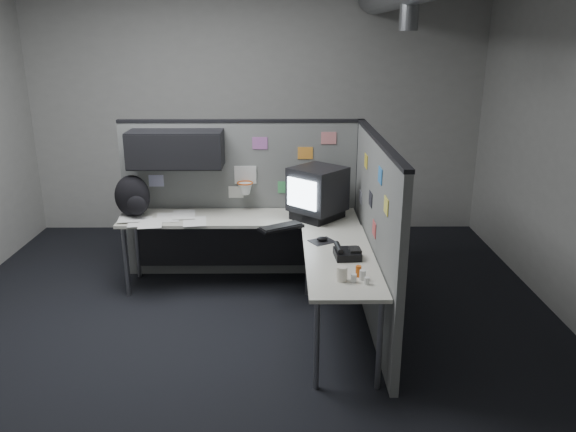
{
  "coord_description": "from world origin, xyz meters",
  "views": [
    {
      "loc": [
        0.33,
        -4.23,
        2.4
      ],
      "look_at": [
        0.37,
        0.35,
        0.94
      ],
      "focal_mm": 35.0,
      "sensor_mm": 36.0,
      "label": 1
    }
  ],
  "objects_px": {
    "keyboard": "(281,227)",
    "desk": "(264,238)",
    "monitor": "(317,192)",
    "phone": "(347,253)",
    "backpack": "(133,197)"
  },
  "relations": [
    {
      "from": "keyboard",
      "to": "desk",
      "type": "bearing_deg",
      "value": 163.55
    },
    {
      "from": "desk",
      "to": "monitor",
      "type": "distance_m",
      "value": 0.67
    },
    {
      "from": "keyboard",
      "to": "phone",
      "type": "relative_size",
      "value": 1.86
    },
    {
      "from": "backpack",
      "to": "phone",
      "type": "bearing_deg",
      "value": -38.11
    },
    {
      "from": "desk",
      "to": "keyboard",
      "type": "relative_size",
      "value": 5.36
    },
    {
      "from": "backpack",
      "to": "desk",
      "type": "bearing_deg",
      "value": -21.67
    },
    {
      "from": "desk",
      "to": "monitor",
      "type": "xyz_separation_m",
      "value": [
        0.51,
        0.22,
        0.37
      ]
    },
    {
      "from": "phone",
      "to": "backpack",
      "type": "xyz_separation_m",
      "value": [
        -1.95,
        1.07,
        0.16
      ]
    },
    {
      "from": "desk",
      "to": "keyboard",
      "type": "xyz_separation_m",
      "value": [
        0.16,
        -0.09,
        0.13
      ]
    },
    {
      "from": "monitor",
      "to": "backpack",
      "type": "height_order",
      "value": "monitor"
    },
    {
      "from": "desk",
      "to": "phone",
      "type": "height_order",
      "value": "phone"
    },
    {
      "from": "phone",
      "to": "keyboard",
      "type": "bearing_deg",
      "value": 132.43
    },
    {
      "from": "monitor",
      "to": "keyboard",
      "type": "relative_size",
      "value": 1.43
    },
    {
      "from": "desk",
      "to": "backpack",
      "type": "height_order",
      "value": "backpack"
    },
    {
      "from": "desk",
      "to": "backpack",
      "type": "relative_size",
      "value": 5.58
    }
  ]
}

